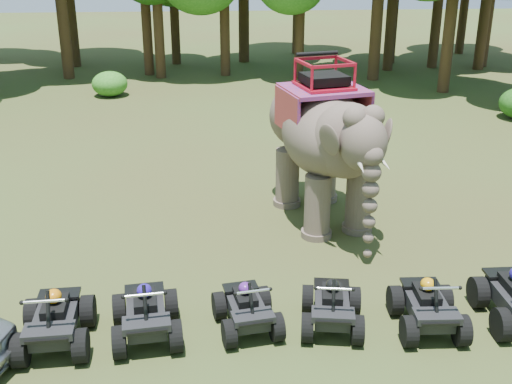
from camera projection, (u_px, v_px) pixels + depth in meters
ground at (260, 295)px, 13.77m from camera, size 110.00×110.00×0.00m
elephant at (323, 141)px, 16.74m from camera, size 3.42×5.58×4.36m
atv_0 at (54, 314)px, 11.88m from camera, size 1.39×1.85×1.32m
atv_1 at (145, 307)px, 12.12m from camera, size 1.46×1.87×1.29m
atv_2 at (247, 303)px, 12.39m from camera, size 1.38×1.73×1.16m
atv_3 at (332, 300)px, 12.44m from camera, size 1.41×1.77×1.19m
atv_4 at (429, 300)px, 12.38m from camera, size 1.30×1.74×1.25m
tree_0 at (224, 3)px, 33.80m from camera, size 5.37×5.37×7.68m
tree_1 at (300, 10)px, 33.46m from camera, size 4.89×4.89×6.98m
tree_32 at (145, 4)px, 33.96m from camera, size 5.25×5.25×7.50m
tree_42 at (157, 4)px, 33.16m from camera, size 5.37×5.37×7.68m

